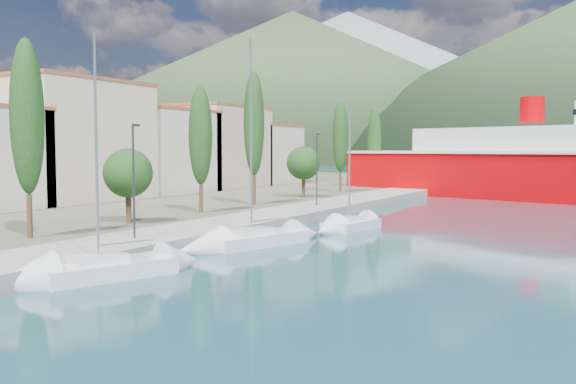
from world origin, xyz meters
The scene contains 9 objects.
ground centered at (0.00, 120.00, 0.00)m, with size 1400.00×1400.00×0.00m, color #1E4853.
quay centered at (-9.00, 26.00, 0.40)m, with size 5.00×88.00×0.80m, color gray.
land_strip centered at (-47.00, 36.00, 0.35)m, with size 70.00×148.00×0.70m, color #565644.
town_buildings centered at (-32.00, 36.91, 5.57)m, with size 9.20×69.20×11.30m.
tree_row centered at (-14.50, 32.79, 6.05)m, with size 3.36×65.10×11.56m.
lamp_posts centered at (-9.00, 14.47, 4.08)m, with size 0.15×43.06×6.06m.
sailboat_near centered at (-6.16, 5.92, 0.31)m, with size 4.99×8.17×11.28m.
sailboat_mid centered at (-5.14, 16.66, 0.31)m, with size 4.72×9.04×12.59m.
sailboat_far centered at (-2.78, 26.55, 0.28)m, with size 3.04×6.81×9.67m.
Camera 1 is at (14.17, -12.73, 5.51)m, focal length 40.00 mm.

